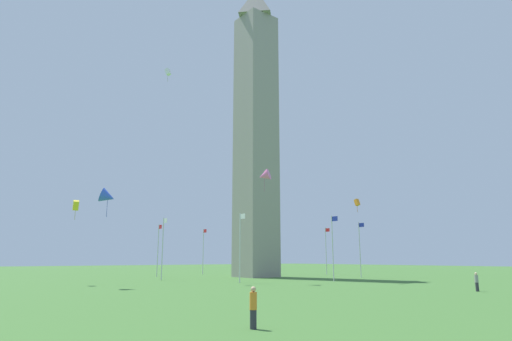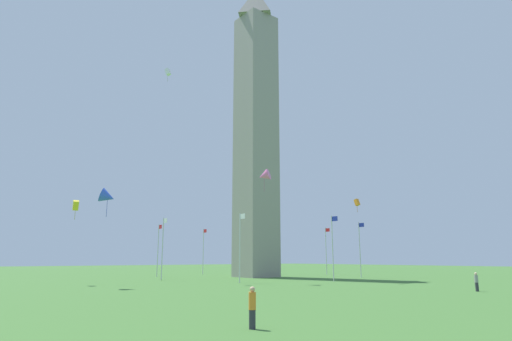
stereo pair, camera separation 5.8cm
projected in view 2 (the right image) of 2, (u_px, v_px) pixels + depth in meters
The scene contains 17 objects.
ground_plane at pixel (256, 277), 69.37m from camera, with size 260.00×260.00×0.00m, color #3D6B2D.
obelisk_monument at pixel (256, 123), 74.63m from camera, with size 5.75×5.75×52.27m.
flagpole_n at pixel (333, 245), 57.36m from camera, with size 1.12×0.14×8.68m.
flagpole_ne at pixel (360, 247), 68.27m from camera, with size 1.12×0.14×8.68m.
flagpole_e at pixel (326, 249), 80.35m from camera, with size 1.12×0.14×8.68m.
flagpole_se at pixel (266, 249), 86.53m from camera, with size 1.12×0.14×8.68m.
flagpole_s at pixel (203, 249), 83.19m from camera, with size 1.12×0.14×8.68m.
flagpole_sw at pixel (158, 248), 72.29m from camera, with size 1.12×0.14×8.68m.
flagpole_w at pixel (163, 246), 60.20m from camera, with size 1.12×0.14×8.68m.
flagpole_nw at pixel (240, 244), 54.02m from camera, with size 1.12×0.14×8.68m.
person_orange_shirt at pixel (252, 308), 18.59m from camera, with size 0.32×0.32×1.78m.
person_gray_shirt at pixel (477, 282), 39.45m from camera, with size 0.32×0.32×1.71m.
kite_white_box at pixel (168, 72), 63.10m from camera, with size 1.05×0.88×2.12m.
kite_yellow_box at pixel (76, 205), 51.52m from camera, with size 1.12×0.79×2.37m.
kite_pink_delta at pixel (264, 176), 55.18m from camera, with size 2.25×2.19×2.97m.
kite_orange_box at pixel (357, 202), 55.23m from camera, with size 0.73×0.48×1.76m.
kite_blue_delta at pixel (108, 197), 46.59m from camera, with size 2.24×2.37×3.20m.
Camera 2 is at (56.33, -43.93, 3.00)m, focal length 30.03 mm.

